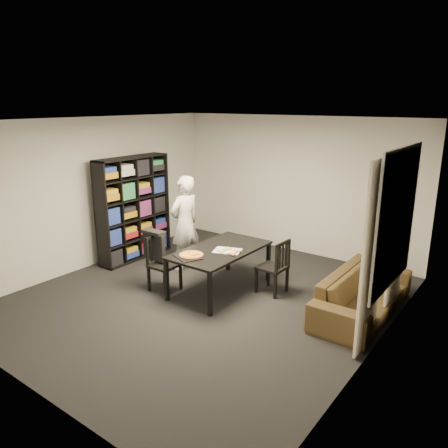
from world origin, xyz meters
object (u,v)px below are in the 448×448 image
Objects in this scene: chair_right at (277,264)px; chair_left at (160,259)px; pepperoni_pizza at (191,255)px; person at (185,223)px; dining_table at (220,253)px; baking_tray at (188,257)px; sofa at (363,293)px; bookshelf at (134,208)px.

chair_left is at bearing -56.51° from chair_right.
person is at bearing 135.67° from pepperoni_pizza.
dining_table is at bearing 78.19° from person.
baking_tray is 1.14× the size of pepperoni_pizza.
chair_right reaches higher than baking_tray.
chair_right is 1.35m from baking_tray.
dining_table is 4.07× the size of baking_tray.
chair_left reaches higher than dining_table.
baking_tray is 2.51m from sofa.
chair_right is at bearing 46.41° from baking_tray.
bookshelf is 2.18m from baking_tray.
chair_right is (2.94, 0.17, -0.46)m from bookshelf.
sofa is (1.28, 0.16, -0.19)m from chair_right.
baking_tray is (0.62, -0.04, 0.19)m from chair_left.
baking_tray is (0.87, -0.92, -0.15)m from person.
bookshelf reaches higher than chair_right.
pepperoni_pizza is (-0.90, -0.93, 0.22)m from chair_right.
dining_table is 0.81× the size of sofa.
chair_left reaches higher than pepperoni_pizza.
pepperoni_pizza is 2.47m from sofa.
sofa is (2.21, 1.13, -0.39)m from baking_tray.
person is at bearing 161.03° from dining_table.
sofa is (2.05, 0.57, -0.32)m from dining_table.
dining_table is at bearing -59.81° from chair_right.
chair_right is 1.31m from pepperoni_pizza.
sofa is (2.82, 1.09, -0.20)m from chair_left.
dining_table reaches higher than sofa.
chair_left is 3.03m from sofa.
bookshelf is at bearing 173.78° from dining_table.
pepperoni_pizza is at bearing 54.95° from baking_tray.
baking_tray is at bearing -125.05° from pepperoni_pizza.
bookshelf is 2.98m from chair_right.
baking_tray is at bearing -21.72° from bookshelf.
bookshelf is 2.18× the size of chair_left.
chair_left is 0.68m from pepperoni_pizza.
bookshelf is at bearing -77.02° from person.
dining_table is at bearing -56.75° from chair_left.
person is 4.74× the size of pepperoni_pizza.
bookshelf is 2.22× the size of chair_right.
dining_table is 2.16m from sofa.
person is at bearing -85.88° from chair_right.
sofa is at bearing 4.50° from bookshelf.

